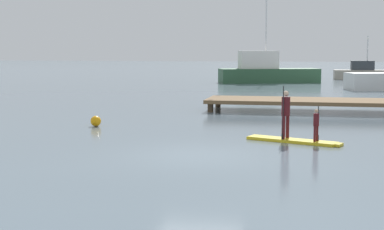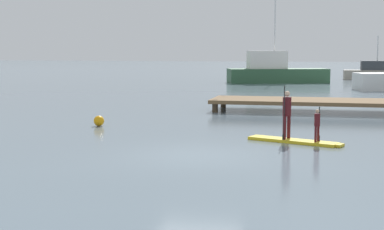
{
  "view_description": "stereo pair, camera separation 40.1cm",
  "coord_description": "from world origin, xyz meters",
  "px_view_note": "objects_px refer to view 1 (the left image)",
  "views": [
    {
      "loc": [
        3.08,
        -16.66,
        3.12
      ],
      "look_at": [
        -0.43,
        1.18,
        1.03
      ],
      "focal_mm": 54.89,
      "sensor_mm": 36.0,
      "label": 1
    },
    {
      "loc": [
        3.48,
        -16.58,
        3.12
      ],
      "look_at": [
        -0.43,
        1.18,
        1.03
      ],
      "focal_mm": 54.89,
      "sensor_mm": 36.0,
      "label": 2
    }
  ],
  "objects_px": {
    "mooring_buoy_near": "(96,121)",
    "motor_boat_small_navy": "(367,73)",
    "paddler_adult": "(286,111)",
    "paddleboard_near": "(294,141)",
    "paddler_child_solo": "(316,123)",
    "fishing_boat_white_large": "(266,72)"
  },
  "relations": [
    {
      "from": "mooring_buoy_near",
      "to": "fishing_boat_white_large",
      "type": "bearing_deg",
      "value": 81.53
    },
    {
      "from": "mooring_buoy_near",
      "to": "paddler_adult",
      "type": "bearing_deg",
      "value": -17.45
    },
    {
      "from": "paddler_child_solo",
      "to": "mooring_buoy_near",
      "type": "height_order",
      "value": "paddler_child_solo"
    },
    {
      "from": "paddler_child_solo",
      "to": "fishing_boat_white_large",
      "type": "height_order",
      "value": "fishing_boat_white_large"
    },
    {
      "from": "paddler_child_solo",
      "to": "motor_boat_small_navy",
      "type": "relative_size",
      "value": 0.17
    },
    {
      "from": "fishing_boat_white_large",
      "to": "paddler_adult",
      "type": "bearing_deg",
      "value": -84.95
    },
    {
      "from": "paddler_adult",
      "to": "motor_boat_small_navy",
      "type": "relative_size",
      "value": 0.26
    },
    {
      "from": "paddleboard_near",
      "to": "motor_boat_small_navy",
      "type": "height_order",
      "value": "motor_boat_small_navy"
    },
    {
      "from": "paddleboard_near",
      "to": "motor_boat_small_navy",
      "type": "distance_m",
      "value": 41.26
    },
    {
      "from": "paddleboard_near",
      "to": "mooring_buoy_near",
      "type": "bearing_deg",
      "value": 162.43
    },
    {
      "from": "fishing_boat_white_large",
      "to": "motor_boat_small_navy",
      "type": "relative_size",
      "value": 1.37
    },
    {
      "from": "motor_boat_small_navy",
      "to": "mooring_buoy_near",
      "type": "height_order",
      "value": "motor_boat_small_navy"
    },
    {
      "from": "paddler_adult",
      "to": "motor_boat_small_navy",
      "type": "distance_m",
      "value": 41.19
    },
    {
      "from": "fishing_boat_white_large",
      "to": "motor_boat_small_navy",
      "type": "xyz_separation_m",
      "value": [
        9.45,
        7.28,
        -0.35
      ]
    },
    {
      "from": "paddler_adult",
      "to": "fishing_boat_white_large",
      "type": "xyz_separation_m",
      "value": [
        -2.95,
        33.39,
        -0.02
      ]
    },
    {
      "from": "paddler_child_solo",
      "to": "motor_boat_small_navy",
      "type": "bearing_deg",
      "value": 82.37
    },
    {
      "from": "paddler_adult",
      "to": "paddler_child_solo",
      "type": "height_order",
      "value": "paddler_adult"
    },
    {
      "from": "mooring_buoy_near",
      "to": "motor_boat_small_navy",
      "type": "bearing_deg",
      "value": 69.83
    },
    {
      "from": "paddleboard_near",
      "to": "motor_boat_small_navy",
      "type": "relative_size",
      "value": 0.47
    },
    {
      "from": "paddleboard_near",
      "to": "paddler_adult",
      "type": "bearing_deg",
      "value": 159.34
    },
    {
      "from": "motor_boat_small_navy",
      "to": "mooring_buoy_near",
      "type": "xyz_separation_m",
      "value": [
        -14.07,
        -38.29,
        -0.44
      ]
    },
    {
      "from": "paddler_adult",
      "to": "fishing_boat_white_large",
      "type": "height_order",
      "value": "fishing_boat_white_large"
    }
  ]
}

